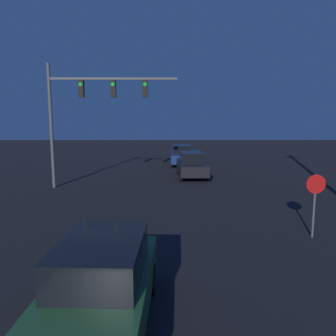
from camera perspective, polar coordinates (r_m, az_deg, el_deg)
car_near at (r=6.23m, az=-11.74°, el=-19.60°), size 1.88×4.38×1.63m
car_mid at (r=21.23m, az=4.13°, el=0.60°), size 1.85×4.37×1.63m
car_far at (r=26.83m, az=2.43°, el=2.27°), size 1.83×4.36×1.63m
traffic_signal_mast at (r=18.34m, az=-13.83°, el=11.01°), size 6.88×0.30×6.66m
stop_sign at (r=11.29m, az=24.23°, el=-4.25°), size 0.61×0.07×2.04m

